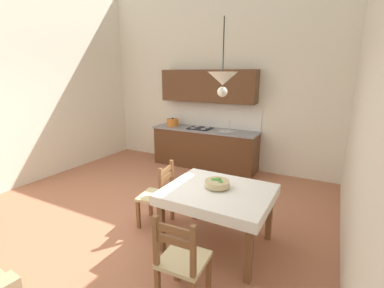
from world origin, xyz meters
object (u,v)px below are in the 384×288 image
object	(u,v)px
dining_chair_tv_side	(158,196)
fruit_bowl	(217,183)
pendant_lamp	(223,79)
kitchen_cabinetry	(205,131)
dining_table	(218,199)
dining_chair_camera_side	(182,261)

from	to	relation	value
dining_chair_tv_side	fruit_bowl	bearing A→B (deg)	-0.30
fruit_bowl	pendant_lamp	distance (m)	1.25
kitchen_cabinetry	fruit_bowl	size ratio (longest dim) A/B	8.10
dining_table	fruit_bowl	bearing A→B (deg)	126.23
dining_table	dining_chair_camera_side	xyz separation A→B (m)	(0.06, -0.98, -0.19)
kitchen_cabinetry	pendant_lamp	distance (m)	3.32
dining_chair_camera_side	pendant_lamp	size ratio (longest dim) A/B	1.16
dining_chair_camera_side	kitchen_cabinetry	bearing A→B (deg)	112.30
dining_chair_camera_side	fruit_bowl	distance (m)	1.09
dining_table	pendant_lamp	size ratio (longest dim) A/B	1.59
fruit_bowl	dining_chair_tv_side	bearing A→B (deg)	179.70
dining_table	dining_chair_camera_side	distance (m)	1.00
dining_chair_tv_side	pendant_lamp	world-z (taller)	pendant_lamp
fruit_bowl	dining_chair_camera_side	bearing A→B (deg)	-85.01
dining_chair_tv_side	dining_table	bearing A→B (deg)	-3.05
dining_chair_camera_side	pendant_lamp	bearing A→B (deg)	90.88
dining_chair_tv_side	pendant_lamp	bearing A→B (deg)	-6.44
dining_chair_tv_side	fruit_bowl	size ratio (longest dim) A/B	3.10
pendant_lamp	dining_chair_camera_side	bearing A→B (deg)	-89.12
fruit_bowl	pendant_lamp	xyz separation A→B (m)	(0.08, -0.11, 1.24)
kitchen_cabinetry	fruit_bowl	world-z (taller)	kitchen_cabinetry
dining_table	dining_chair_tv_side	distance (m)	0.95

